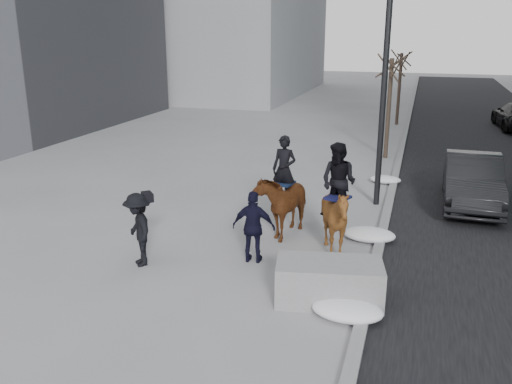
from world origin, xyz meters
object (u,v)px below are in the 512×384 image
(mounted_left, at_px, (283,198))
(mounted_right, at_px, (336,211))
(planter, at_px, (329,282))
(car_near, at_px, (472,180))

(mounted_left, relative_size, mounted_right, 0.96)
(planter, xyz_separation_m, mounted_left, (-1.88, 3.49, 0.56))
(mounted_right, bearing_deg, planter, -83.88)
(mounted_left, xyz_separation_m, mounted_right, (1.62, -1.04, 0.12))
(car_near, xyz_separation_m, mounted_left, (-5.10, -4.15, 0.21))
(planter, distance_m, mounted_left, 4.00)
(planter, bearing_deg, car_near, 67.18)
(car_near, bearing_deg, mounted_right, -122.98)
(car_near, bearing_deg, mounted_left, -139.99)
(planter, height_order, car_near, car_near)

